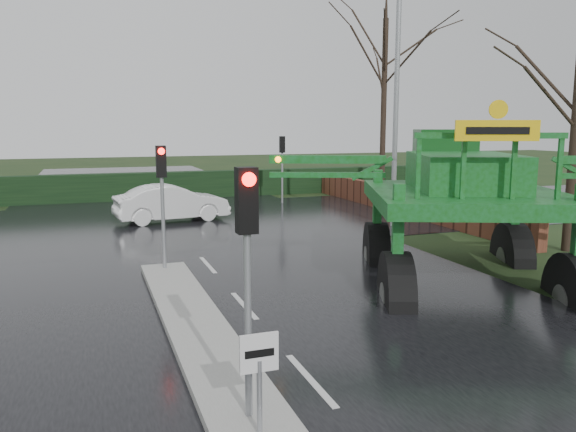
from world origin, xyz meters
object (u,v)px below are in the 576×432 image
object	(u,v)px
street_light_right	(390,76)
crop_sprayer	(398,184)
traffic_signal_near	(247,240)
traffic_signal_mid	(162,181)
traffic_signal_far	(282,154)
white_sedan	(172,221)
keep_left_sign	(259,367)

from	to	relation	value
street_light_right	crop_sprayer	xyz separation A→B (m)	(-4.59, -8.48, -3.27)
traffic_signal_near	traffic_signal_mid	size ratio (longest dim) A/B	1.00
traffic_signal_mid	traffic_signal_far	world-z (taller)	same
traffic_signal_near	street_light_right	xyz separation A→B (m)	(9.49, 13.01, 3.40)
traffic_signal_far	crop_sprayer	size ratio (longest dim) A/B	0.37
traffic_signal_mid	crop_sprayer	xyz separation A→B (m)	(4.90, -3.97, 0.13)
traffic_signal_mid	white_sedan	xyz separation A→B (m)	(1.46, 8.66, -2.59)
crop_sprayer	white_sedan	world-z (taller)	crop_sprayer
traffic_signal_mid	traffic_signal_far	bearing A→B (deg)	58.07
traffic_signal_near	street_light_right	distance (m)	16.46
street_light_right	white_sedan	xyz separation A→B (m)	(-8.03, 4.15, -5.99)
traffic_signal_far	white_sedan	xyz separation A→B (m)	(-6.34, -3.86, -2.59)
traffic_signal_near	traffic_signal_far	distance (m)	22.42
keep_left_sign	traffic_signal_mid	xyz separation A→B (m)	(0.00, 8.99, 1.53)
crop_sprayer	white_sedan	size ratio (longest dim) A/B	2.02
keep_left_sign	traffic_signal_mid	distance (m)	9.12
keep_left_sign	white_sedan	bearing A→B (deg)	85.27
street_light_right	white_sedan	world-z (taller)	street_light_right
traffic_signal_mid	street_light_right	distance (m)	11.05
traffic_signal_near	crop_sprayer	distance (m)	6.68
white_sedan	traffic_signal_mid	bearing A→B (deg)	163.33
traffic_signal_far	white_sedan	size ratio (longest dim) A/B	0.74
keep_left_sign	traffic_signal_far	distance (m)	22.93
keep_left_sign	street_light_right	xyz separation A→B (m)	(9.49, 13.50, 4.93)
keep_left_sign	traffic_signal_far	bearing A→B (deg)	70.07
traffic_signal_near	white_sedan	xyz separation A→B (m)	(1.46, 17.16, -2.59)
crop_sprayer	white_sedan	xyz separation A→B (m)	(-3.44, 12.63, -2.72)
traffic_signal_mid	street_light_right	bearing A→B (deg)	25.40
crop_sprayer	traffic_signal_mid	bearing A→B (deg)	163.19
white_sedan	street_light_right	bearing A→B (deg)	-124.39
keep_left_sign	traffic_signal_far	size ratio (longest dim) A/B	0.38
keep_left_sign	crop_sprayer	distance (m)	7.21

